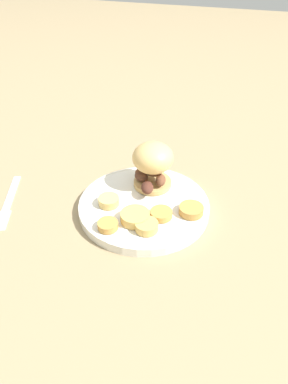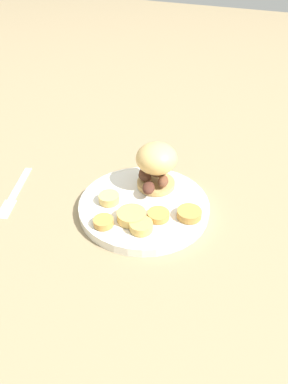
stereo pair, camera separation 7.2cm
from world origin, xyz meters
name	(u,v)px [view 1 (the left image)]	position (x,y,z in m)	size (l,w,h in m)	color
ground_plane	(144,210)	(0.00, 0.00, 0.00)	(4.00, 4.00, 0.00)	#937F5B
dinner_plate	(144,206)	(0.00, 0.00, 0.01)	(0.26, 0.26, 0.02)	white
sandwich	(153,163)	(0.00, -0.06, 0.07)	(0.08, 0.10, 0.10)	tan
potato_round_0	(134,217)	(0.00, 0.06, 0.03)	(0.05, 0.05, 0.02)	tan
potato_round_1	(108,225)	(0.04, 0.09, 0.03)	(0.04, 0.04, 0.01)	#BC8942
potato_round_2	(161,214)	(-0.04, 0.03, 0.03)	(0.04, 0.04, 0.01)	#BC8942
potato_round_3	(191,210)	(-0.09, 0.01, 0.03)	(0.05, 0.05, 0.01)	#BC8942
potato_round_4	(109,201)	(0.06, 0.03, 0.03)	(0.04, 0.04, 0.02)	#DBB766
potato_round_5	(147,226)	(-0.03, 0.07, 0.03)	(0.04, 0.04, 0.02)	tan
fork	(8,202)	(0.27, 0.06, 0.00)	(0.08, 0.17, 0.00)	silver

